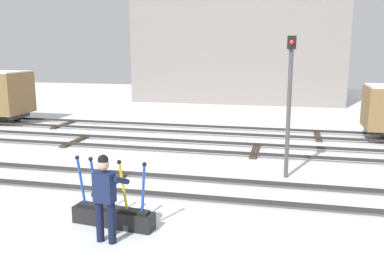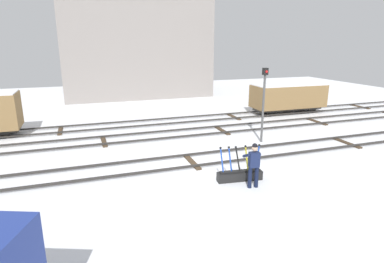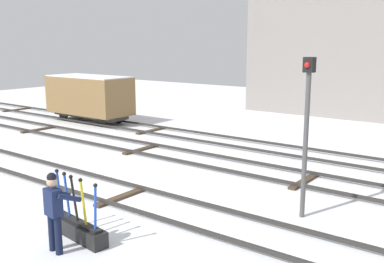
% 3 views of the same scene
% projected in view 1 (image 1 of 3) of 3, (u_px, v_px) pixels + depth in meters
% --- Properties ---
extents(ground_plane, '(60.00, 60.00, 0.00)m').
position_uv_depth(ground_plane, '(111.00, 185.00, 11.35)').
color(ground_plane, white).
extents(track_main_line, '(44.00, 1.94, 0.18)m').
position_uv_depth(track_main_line, '(111.00, 181.00, 11.33)').
color(track_main_line, '#2D2B28').
rests_on(track_main_line, ground_plane).
extents(track_siding_near, '(44.00, 1.94, 0.18)m').
position_uv_depth(track_siding_near, '(160.00, 144.00, 15.61)').
color(track_siding_near, '#2D2B28').
rests_on(track_siding_near, ground_plane).
extents(track_siding_far, '(44.00, 1.94, 0.18)m').
position_uv_depth(track_siding_far, '(181.00, 129.00, 18.64)').
color(track_siding_far, '#2D2B28').
rests_on(track_siding_far, ground_plane).
extents(switch_lever_frame, '(1.83, 0.57, 1.45)m').
position_uv_depth(switch_lever_frame, '(113.00, 214.00, 8.70)').
color(switch_lever_frame, black).
rests_on(switch_lever_frame, ground_plane).
extents(rail_worker, '(0.59, 0.69, 1.73)m').
position_uv_depth(rail_worker, '(105.00, 193.00, 7.85)').
color(rail_worker, '#111831').
rests_on(rail_worker, ground_plane).
extents(signal_post, '(0.24, 0.32, 3.98)m').
position_uv_depth(signal_post, '(289.00, 93.00, 11.52)').
color(signal_post, '#4C4C4C').
rests_on(signal_post, ground_plane).
extents(apartment_building, '(14.25, 6.66, 11.88)m').
position_uv_depth(apartment_building, '(241.00, 14.00, 29.11)').
color(apartment_building, gray).
rests_on(apartment_building, ground_plane).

